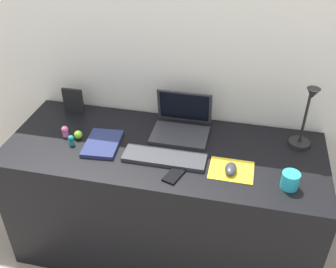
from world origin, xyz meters
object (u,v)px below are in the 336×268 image
object	(u,v)px
desk_lamp	(306,119)
toy_figurine_lime	(78,135)
picture_frame	(73,101)
cell_phone	(174,175)
coffee_mug	(290,180)
keyboard	(164,158)
laptop	(182,122)
toy_figurine_teal	(71,140)
mouse	(231,169)
notebook_pad	(103,143)
toy_figurine_pink	(65,131)

from	to	relation	value
desk_lamp	toy_figurine_lime	xyz separation A→B (m)	(-1.14, -0.18, -0.14)
toy_figurine_lime	picture_frame	bearing A→B (deg)	117.89
cell_phone	coffee_mug	xyz separation A→B (m)	(0.52, 0.04, 0.03)
keyboard	desk_lamp	xyz separation A→B (m)	(0.65, 0.25, 0.16)
laptop	picture_frame	world-z (taller)	laptop
coffee_mug	toy_figurine_teal	distance (m)	1.10
keyboard	picture_frame	distance (m)	0.70
laptop	picture_frame	distance (m)	0.66
toy_figurine_lime	laptop	bearing A→B (deg)	20.57
keyboard	toy_figurine_lime	size ratio (longest dim) A/B	8.51
toy_figurine_teal	desk_lamp	bearing A→B (deg)	11.71
desk_lamp	picture_frame	distance (m)	1.28
mouse	notebook_pad	distance (m)	0.67
keyboard	toy_figurine_teal	distance (m)	0.50
picture_frame	toy_figurine_lime	xyz separation A→B (m)	(0.13, -0.25, -0.05)
keyboard	coffee_mug	bearing A→B (deg)	-7.03
laptop	toy_figurine_pink	distance (m)	0.63
cell_phone	picture_frame	bearing A→B (deg)	166.72
coffee_mug	picture_frame	bearing A→B (deg)	161.86
notebook_pad	toy_figurine_pink	distance (m)	0.23
desk_lamp	coffee_mug	distance (m)	0.36
mouse	toy_figurine_teal	distance (m)	0.83
desk_lamp	picture_frame	world-z (taller)	desk_lamp
notebook_pad	coffee_mug	distance (m)	0.94
mouse	notebook_pad	xyz separation A→B (m)	(-0.67, 0.07, -0.01)
keyboard	notebook_pad	distance (m)	0.34
laptop	toy_figurine_teal	world-z (taller)	laptop
toy_figurine_teal	toy_figurine_lime	bearing A→B (deg)	77.56
cell_phone	laptop	bearing A→B (deg)	114.71
picture_frame	toy_figurine_lime	distance (m)	0.29
laptop	mouse	distance (m)	0.42
keyboard	picture_frame	xyz separation A→B (m)	(-0.62, 0.32, 0.06)
keyboard	picture_frame	world-z (taller)	picture_frame
toy_figurine_lime	desk_lamp	bearing A→B (deg)	9.04
cell_phone	toy_figurine_pink	distance (m)	0.66
toy_figurine_lime	toy_figurine_teal	bearing A→B (deg)	-102.44
keyboard	desk_lamp	size ratio (longest dim) A/B	1.17
desk_lamp	toy_figurine_lime	distance (m)	1.16
mouse	toy_figurine_teal	bearing A→B (deg)	176.90
laptop	keyboard	distance (m)	0.27
notebook_pad	toy_figurine_pink	bearing A→B (deg)	166.13
laptop	cell_phone	distance (m)	0.38
toy_figurine_pink	cell_phone	bearing A→B (deg)	-16.65
laptop	keyboard	bearing A→B (deg)	-97.27
desk_lamp	cell_phone	bearing A→B (deg)	-147.94
mouse	cell_phone	xyz separation A→B (m)	(-0.25, -0.08, -0.02)
mouse	toy_figurine_pink	size ratio (longest dim) A/B	1.56
mouse	picture_frame	distance (m)	1.01
mouse	notebook_pad	bearing A→B (deg)	173.65
mouse	coffee_mug	bearing A→B (deg)	-9.42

